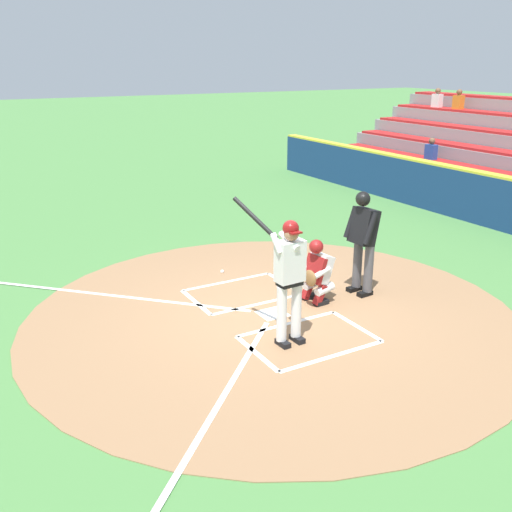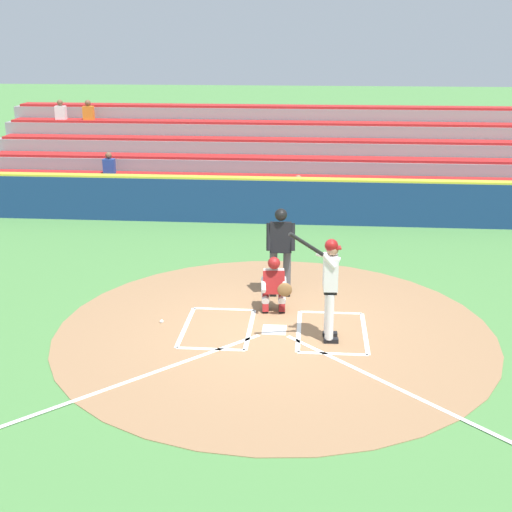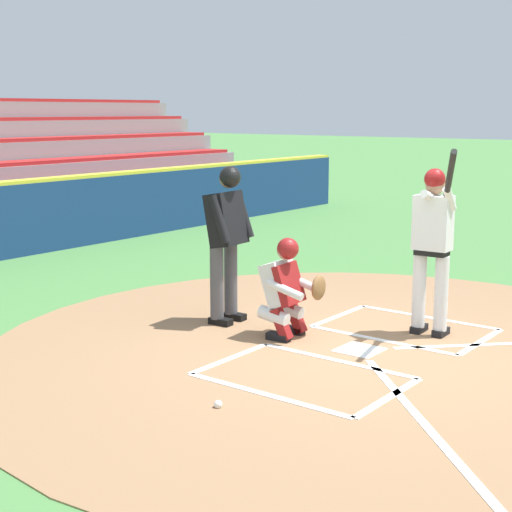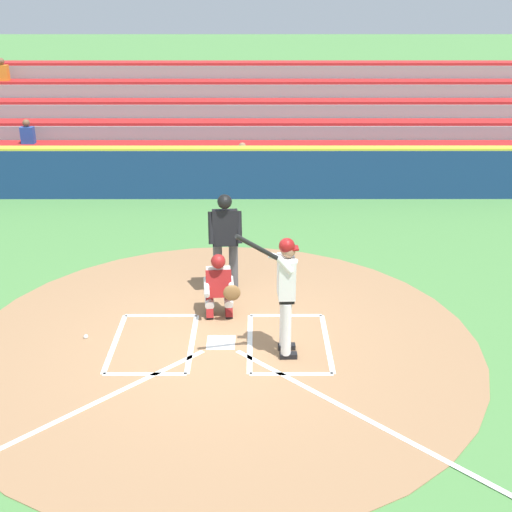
{
  "view_description": "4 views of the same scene",
  "coord_description": "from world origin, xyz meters",
  "views": [
    {
      "loc": [
        -7.39,
        4.53,
        3.96
      ],
      "look_at": [
        0.16,
        0.22,
        1.0
      ],
      "focal_mm": 40.58,
      "sensor_mm": 36.0,
      "label": 1
    },
    {
      "loc": [
        -0.66,
        11.59,
        5.23
      ],
      "look_at": [
        0.38,
        -0.52,
        1.26
      ],
      "focal_mm": 48.36,
      "sensor_mm": 36.0,
      "label": 2
    },
    {
      "loc": [
        6.92,
        3.92,
        2.49
      ],
      "look_at": [
        0.51,
        -0.98,
        0.98
      ],
      "focal_mm": 54.78,
      "sensor_mm": 36.0,
      "label": 3
    },
    {
      "loc": [
        -0.53,
        9.15,
        5.28
      ],
      "look_at": [
        -0.55,
        -1.14,
        1.0
      ],
      "focal_mm": 47.3,
      "sensor_mm": 36.0,
      "label": 4
    }
  ],
  "objects": [
    {
      "name": "batter",
      "position": [
        -0.97,
        0.33,
        1.1
      ],
      "size": [
        0.91,
        0.75,
        2.13
      ],
      "color": "white",
      "rests_on": "ground"
    },
    {
      "name": "ground_plane",
      "position": [
        0.0,
        0.0,
        0.0
      ],
      "size": [
        120.0,
        120.0,
        0.0
      ],
      "primitive_type": "plane",
      "color": "#4C8442"
    },
    {
      "name": "dirt_circle",
      "position": [
        0.0,
        0.0,
        0.01
      ],
      "size": [
        8.0,
        8.0,
        0.01
      ],
      "primitive_type": "cylinder",
      "color": "#99704C",
      "rests_on": "ground"
    },
    {
      "name": "catcher",
      "position": [
        0.06,
        -0.9,
        0.59
      ],
      "size": [
        0.62,
        0.61,
        1.13
      ],
      "color": "black",
      "rests_on": "ground"
    },
    {
      "name": "home_plate_and_chalk",
      "position": [
        0.0,
        0.88,
        0.01
      ],
      "size": [
        7.93,
        4.91,
        0.01
      ],
      "color": "white",
      "rests_on": "dirt_circle"
    },
    {
      "name": "baseball",
      "position": [
        2.13,
        -0.15,
        0.04
      ],
      "size": [
        0.07,
        0.07,
        0.07
      ],
      "primitive_type": "sphere",
      "color": "white",
      "rests_on": "ground"
    },
    {
      "name": "plate_umpire",
      "position": [
        -0.01,
        -1.81,
        1.08
      ],
      "size": [
        0.6,
        0.44,
        1.86
      ],
      "color": "#4C4C51",
      "rests_on": "ground"
    }
  ]
}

